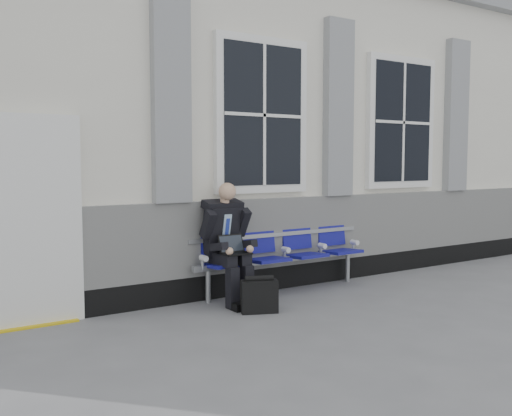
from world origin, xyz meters
TOP-DOWN VIEW (x-y plane):
  - ground at (0.00, 0.00)m, footprint 70.00×70.00m
  - station_building at (-0.02, 3.47)m, footprint 14.40×4.40m
  - bench at (-1.92, 1.32)m, footprint 2.60×0.47m
  - businessman at (-2.82, 1.19)m, footprint 0.57×0.77m
  - briefcase at (-2.75, 0.60)m, footprint 0.44×0.31m

SIDE VIEW (x-z plane):
  - ground at x=0.00m, z-range 0.00..0.00m
  - briefcase at x=-2.75m, z-range -0.02..0.40m
  - bench at x=-1.92m, z-range 0.10..1.01m
  - businessman at x=-2.82m, z-range 0.06..1.48m
  - station_building at x=-0.02m, z-range -0.02..4.47m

